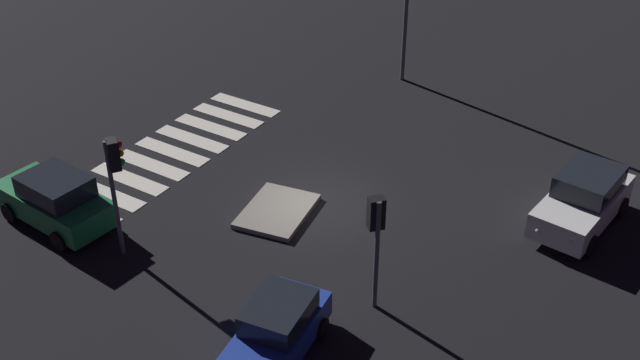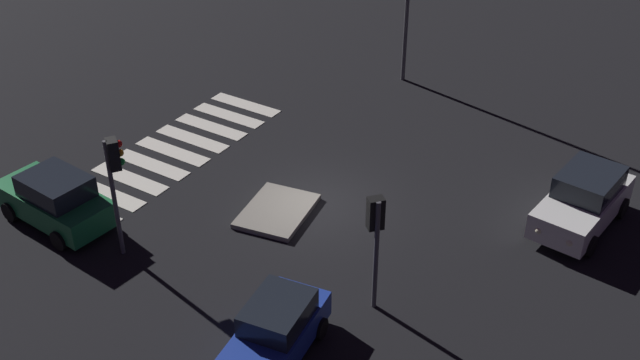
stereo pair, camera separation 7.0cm
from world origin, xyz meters
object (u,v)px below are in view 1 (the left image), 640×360
at_px(traffic_island, 277,211).
at_px(car_white, 583,200).
at_px(traffic_light_north, 376,226).
at_px(traffic_light_east, 115,169).
at_px(car_blue, 276,332).
at_px(car_green, 55,200).

relative_size(traffic_island, car_white, 0.68).
xyz_separation_m(traffic_light_north, traffic_light_east, (2.02, -7.65, 0.32)).
bearing_deg(car_blue, traffic_light_north, 152.16).
bearing_deg(traffic_island, car_white, 119.08).
height_order(car_blue, traffic_light_east, traffic_light_east).
relative_size(car_green, traffic_light_north, 1.21).
bearing_deg(car_green, traffic_light_east, -174.09).
relative_size(car_white, traffic_light_east, 1.12).
xyz_separation_m(car_green, traffic_light_east, (-0.06, 3.03, 2.14)).
height_order(car_blue, car_green, car_green).
height_order(car_green, traffic_light_north, traffic_light_north).
bearing_deg(traffic_light_east, car_white, -17.49).
relative_size(traffic_light_north, traffic_light_east, 0.90).
bearing_deg(traffic_light_north, car_white, -77.72).
distance_m(car_green, traffic_light_east, 3.71).
xyz_separation_m(car_blue, car_green, (-1.11, -9.54, 0.09)).
bearing_deg(traffic_island, car_blue, 34.91).
relative_size(car_blue, car_green, 0.91).
bearing_deg(traffic_light_north, traffic_island, 16.61).
height_order(traffic_light_north, traffic_light_east, traffic_light_east).
xyz_separation_m(car_white, traffic_light_north, (7.07, -3.85, 1.80)).
height_order(car_blue, traffic_light_north, traffic_light_north).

